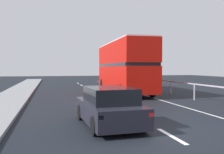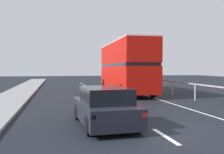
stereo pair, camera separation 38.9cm
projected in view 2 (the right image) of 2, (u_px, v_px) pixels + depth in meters
ground_plane at (156, 132)px, 9.04m from camera, size 73.18×120.00×0.10m
lane_paint_markings at (139, 100)px, 17.64m from camera, size 3.62×46.00×0.01m
bridge_side_railing at (183, 85)px, 19.00m from camera, size 0.10×42.00×1.13m
double_decker_bus_red at (125, 66)px, 22.69m from camera, size 2.81×11.31×4.40m
hatchback_car_near at (105, 107)px, 9.76m from camera, size 2.06×4.16×1.46m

